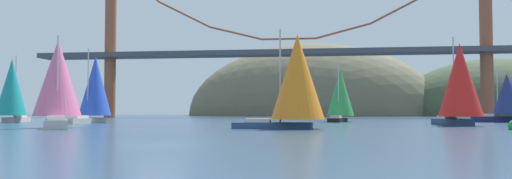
# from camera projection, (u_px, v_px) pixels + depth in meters

# --- Properties ---
(ground_plane) EXTENTS (360.00, 360.00, 0.00)m
(ground_plane) POSITION_uv_depth(u_px,v_px,m) (158.00, 145.00, 22.88)
(ground_plane) COLOR #2D4760
(headland_right) EXTENTS (61.11, 44.00, 34.87)m
(headland_right) POSITION_uv_depth(u_px,v_px,m) (496.00, 116.00, 148.73)
(headland_right) COLOR #425138
(headland_right) RESTS_ON ground_plane
(headland_center) EXTENTS (80.17, 44.00, 45.90)m
(headland_center) POSITION_uv_depth(u_px,v_px,m) (313.00, 116.00, 155.93)
(headland_center) COLOR #6B664C
(headland_center) RESTS_ON ground_plane
(suspension_bridge) EXTENTS (125.96, 6.00, 38.65)m
(suspension_bridge) POSITION_uv_depth(u_px,v_px,m) (289.00, 46.00, 117.71)
(suspension_bridge) COLOR brown
(suspension_bridge) RESTS_ON ground_plane
(sailboat_navy_sail) EXTENTS (6.76, 4.08, 7.33)m
(sailboat_navy_sail) POSITION_uv_depth(u_px,v_px,m) (506.00, 96.00, 68.57)
(sailboat_navy_sail) COLOR #191E4C
(sailboat_navy_sail) RESTS_ON ground_plane
(sailboat_teal_sail) EXTENTS (4.79, 7.62, 9.40)m
(sailboat_teal_sail) POSITION_uv_depth(u_px,v_px,m) (12.00, 89.00, 67.76)
(sailboat_teal_sail) COLOR #B7B2A8
(sailboat_teal_sail) RESTS_ON ground_plane
(sailboat_pink_spinnaker) EXTENTS (6.29, 8.01, 8.55)m
(sailboat_pink_spinnaker) POSITION_uv_depth(u_px,v_px,m) (58.00, 81.00, 46.01)
(sailboat_pink_spinnaker) COLOR #B7B2A8
(sailboat_pink_spinnaker) RESTS_ON ground_plane
(sailboat_orange_sail) EXTENTS (8.36, 5.00, 8.96)m
(sailboat_orange_sail) POSITION_uv_depth(u_px,v_px,m) (296.00, 79.00, 43.72)
(sailboat_orange_sail) COLOR navy
(sailboat_orange_sail) RESTS_ON ground_plane
(sailboat_green_sail) EXTENTS (4.80, 7.44, 8.52)m
(sailboat_green_sail) POSITION_uv_depth(u_px,v_px,m) (340.00, 94.00, 72.33)
(sailboat_green_sail) COLOR black
(sailboat_green_sail) RESTS_ON ground_plane
(sailboat_blue_spinnaker) EXTENTS (4.95, 8.26, 9.78)m
(sailboat_blue_spinnaker) POSITION_uv_depth(u_px,v_px,m) (94.00, 88.00, 65.41)
(sailboat_blue_spinnaker) COLOR #B7B2A8
(sailboat_blue_spinnaker) RESTS_ON ground_plane
(sailboat_red_spinnaker) EXTENTS (5.36, 8.26, 9.76)m
(sailboat_red_spinnaker) POSITION_uv_depth(u_px,v_px,m) (460.00, 82.00, 52.48)
(sailboat_red_spinnaker) COLOR navy
(sailboat_red_spinnaker) RESTS_ON ground_plane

